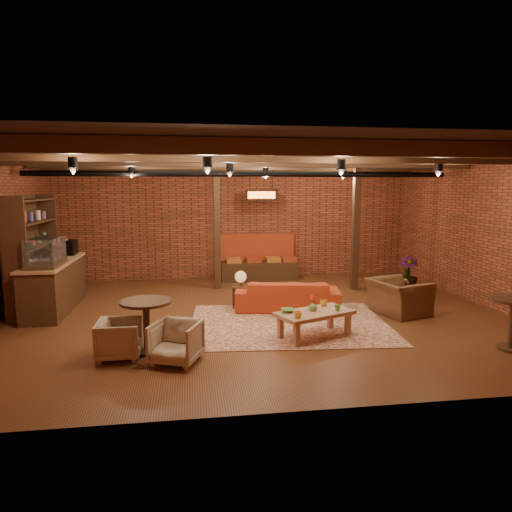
{
  "coord_description": "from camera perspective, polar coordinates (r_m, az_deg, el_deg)",
  "views": [
    {
      "loc": [
        -1.27,
        -8.81,
        2.57
      ],
      "look_at": [
        0.04,
        0.2,
        1.18
      ],
      "focal_mm": 32.0,
      "sensor_mm": 36.0,
      "label": 1
    }
  ],
  "objects": [
    {
      "name": "floor",
      "position": [
        9.27,
        -0.05,
        -7.43
      ],
      "size": [
        10.0,
        10.0,
        0.0
      ],
      "primitive_type": "plane",
      "color": "#3A220E",
      "rests_on": "ground"
    },
    {
      "name": "ceiling",
      "position": [
        8.93,
        -0.05,
        12.72
      ],
      "size": [
        10.0,
        8.0,
        0.02
      ],
      "primitive_type": "cube",
      "color": "black",
      "rests_on": "wall_back"
    },
    {
      "name": "wall_back",
      "position": [
        12.91,
        -2.59,
        4.35
      ],
      "size": [
        10.0,
        0.02,
        3.2
      ],
      "primitive_type": "cube",
      "color": "brown",
      "rests_on": "ground"
    },
    {
      "name": "wall_front",
      "position": [
        5.07,
        6.44,
        -2.41
      ],
      "size": [
        10.0,
        0.02,
        3.2
      ],
      "primitive_type": "cube",
      "color": "brown",
      "rests_on": "ground"
    },
    {
      "name": "wall_right",
      "position": [
        10.86,
        27.09,
        2.6
      ],
      "size": [
        0.02,
        8.0,
        3.2
      ],
      "primitive_type": "cube",
      "color": "brown",
      "rests_on": "ground"
    },
    {
      "name": "ceiling_beams",
      "position": [
        8.92,
        -0.05,
        11.95
      ],
      "size": [
        9.8,
        6.4,
        0.22
      ],
      "primitive_type": null,
      "color": "#322010",
      "rests_on": "ceiling"
    },
    {
      "name": "ceiling_pipe",
      "position": [
        10.49,
        -1.32,
        10.2
      ],
      "size": [
        9.6,
        0.12,
        0.12
      ],
      "primitive_type": "cylinder",
      "rotation": [
        0.0,
        1.57,
        0.0
      ],
      "color": "black",
      "rests_on": "ceiling"
    },
    {
      "name": "post_left",
      "position": [
        11.47,
        -4.89,
        3.79
      ],
      "size": [
        0.16,
        0.16,
        3.2
      ],
      "primitive_type": "cube",
      "color": "#322010",
      "rests_on": "ground"
    },
    {
      "name": "post_right",
      "position": [
        11.59,
        12.36,
        3.67
      ],
      "size": [
        0.16,
        0.16,
        3.2
      ],
      "primitive_type": "cube",
      "color": "#322010",
      "rests_on": "ground"
    },
    {
      "name": "service_counter",
      "position": [
        10.36,
        -23.97,
        -1.92
      ],
      "size": [
        0.8,
        2.5,
        1.6
      ],
      "primitive_type": null,
      "color": "#322010",
      "rests_on": "ground"
    },
    {
      "name": "plant_counter",
      "position": [
        10.46,
        -23.3,
        0.55
      ],
      "size": [
        0.35,
        0.39,
        0.3
      ],
      "primitive_type": "imported",
      "color": "#337F33",
      "rests_on": "service_counter"
    },
    {
      "name": "shelving_hutch",
      "position": [
        10.51,
        -26.06,
        0.3
      ],
      "size": [
        0.52,
        2.0,
        2.4
      ],
      "primitive_type": null,
      "color": "#322010",
      "rests_on": "ground"
    },
    {
      "name": "banquette",
      "position": [
        12.67,
        0.34,
        -0.73
      ],
      "size": [
        2.1,
        0.7,
        1.0
      ],
      "primitive_type": null,
      "color": "#A4361B",
      "rests_on": "ground"
    },
    {
      "name": "service_sign",
      "position": [
        12.06,
        0.67,
        7.63
      ],
      "size": [
        0.86,
        0.06,
        0.3
      ],
      "primitive_type": "cube",
      "color": "orange",
      "rests_on": "ceiling"
    },
    {
      "name": "ceiling_spotlights",
      "position": [
        8.91,
        -0.05,
        10.54
      ],
      "size": [
        6.4,
        4.4,
        0.28
      ],
      "primitive_type": null,
      "color": "black",
      "rests_on": "ceiling"
    },
    {
      "name": "rug",
      "position": [
        8.73,
        4.12,
        -8.44
      ],
      "size": [
        3.91,
        3.12,
        0.01
      ],
      "primitive_type": "cube",
      "rotation": [
        0.0,
        0.0,
        -0.09
      ],
      "color": "maroon",
      "rests_on": "floor"
    },
    {
      "name": "sofa",
      "position": [
        9.63,
        3.94,
        -4.89
      ],
      "size": [
        2.28,
        1.21,
        0.63
      ],
      "primitive_type": "imported",
      "rotation": [
        0.0,
        0.0,
        2.97
      ],
      "color": "#A73417",
      "rests_on": "floor"
    },
    {
      "name": "coffee_table",
      "position": [
        7.94,
        7.23,
        -7.24
      ],
      "size": [
        1.47,
        1.12,
        0.7
      ],
      "rotation": [
        0.0,
        0.0,
        0.4
      ],
      "color": "#9A6748",
      "rests_on": "floor"
    },
    {
      "name": "side_table_lamp",
      "position": [
        9.79,
        -1.93,
        -2.96
      ],
      "size": [
        0.43,
        0.43,
        0.78
      ],
      "rotation": [
        0.0,
        0.0,
        -0.17
      ],
      "color": "#322010",
      "rests_on": "floor"
    },
    {
      "name": "round_table_left",
      "position": [
        7.37,
        -13.55,
        -7.44
      ],
      "size": [
        0.79,
        0.79,
        0.82
      ],
      "color": "#322010",
      "rests_on": "floor"
    },
    {
      "name": "armchair_a",
      "position": [
        7.28,
        -16.71,
        -9.67
      ],
      "size": [
        0.59,
        0.63,
        0.65
      ],
      "primitive_type": "imported",
      "rotation": [
        0.0,
        0.0,
        1.57
      ],
      "color": "beige",
      "rests_on": "floor"
    },
    {
      "name": "armchair_b",
      "position": [
        6.9,
        -9.98,
        -10.32
      ],
      "size": [
        0.84,
        0.82,
        0.68
      ],
      "primitive_type": "imported",
      "rotation": [
        0.0,
        0.0,
        -0.38
      ],
      "color": "beige",
      "rests_on": "floor"
    },
    {
      "name": "armchair_right",
      "position": [
        9.69,
        17.41,
        -4.23
      ],
      "size": [
        0.96,
        1.23,
        0.94
      ],
      "primitive_type": "imported",
      "rotation": [
        0.0,
        0.0,
        1.84
      ],
      "color": "brown",
      "rests_on": "floor"
    },
    {
      "name": "side_table_book",
      "position": [
        10.58,
        17.2,
        -3.09
      ],
      "size": [
        0.6,
        0.6,
        0.55
      ],
      "rotation": [
        0.0,
        0.0,
        -0.35
      ],
      "color": "#322010",
      "rests_on": "floor"
    },
    {
      "name": "plant_tall",
      "position": [
        11.83,
        18.65,
        1.88
      ],
      "size": [
        1.84,
        1.84,
        2.53
      ],
      "primitive_type": "imported",
      "rotation": [
        0.0,
        0.0,
        -0.38
      ],
      "color": "#4C7F4C",
      "rests_on": "floor"
    }
  ]
}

